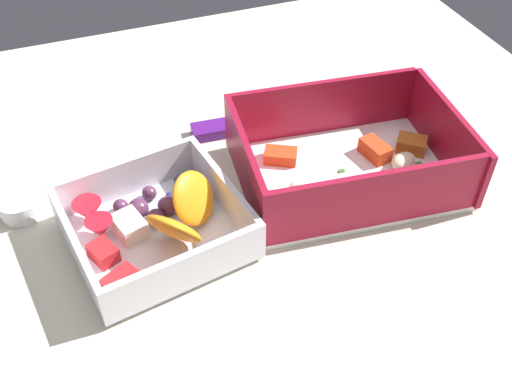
{
  "coord_description": "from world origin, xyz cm",
  "views": [
    {
      "loc": [
        -16.16,
        -38.09,
        42.73
      ],
      "look_at": [
        -1.67,
        0.56,
        4.0
      ],
      "focal_mm": 42.01,
      "sensor_mm": 36.0,
      "label": 1
    }
  ],
  "objects": [
    {
      "name": "pasta_container",
      "position": [
        8.35,
        1.43,
        4.18
      ],
      "size": [
        22.92,
        17.61,
        6.88
      ],
      "rotation": [
        0.0,
        0.0,
        -0.11
      ],
      "color": "white",
      "rests_on": "table_surface"
    },
    {
      "name": "fruit_bowl",
      "position": [
        -11.75,
        -0.12,
        3.8
      ],
      "size": [
        16.81,
        16.26,
        5.82
      ],
      "rotation": [
        0.0,
        0.0,
        0.17
      ],
      "color": "white",
      "rests_on": "table_surface"
    },
    {
      "name": "table_surface",
      "position": [
        0.0,
        0.0,
        1.0
      ],
      "size": [
        80.0,
        80.0,
        2.0
      ],
      "primitive_type": "cube",
      "color": "beige",
      "rests_on": "ground"
    },
    {
      "name": "candy_bar",
      "position": [
        -0.9,
        12.9,
        2.6
      ],
      "size": [
        7.16,
        2.92,
        1.2
      ],
      "primitive_type": "cube",
      "rotation": [
        0.0,
        0.0,
        -0.07
      ],
      "color": "#51197A",
      "rests_on": "table_surface"
    },
    {
      "name": "paper_cup_liner",
      "position": [
        -22.92,
        7.51,
        3.02
      ],
      "size": [
        3.96,
        3.96,
        2.05
      ],
      "primitive_type": "cylinder",
      "color": "white",
      "rests_on": "table_surface"
    }
  ]
}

